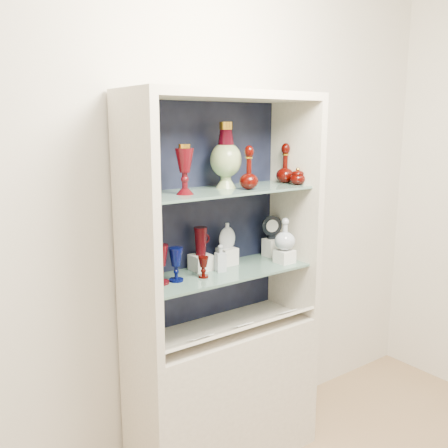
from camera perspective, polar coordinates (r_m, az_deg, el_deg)
wall_back at (r=2.63m, az=-2.83°, el=2.90°), size 3.50×0.02×2.80m
cabinet_base at (r=2.81m, az=0.00°, el=-18.83°), size 1.00×0.40×0.75m
cabinet_back_panel at (r=2.62m, az=-2.45°, el=1.20°), size 0.98×0.02×1.15m
cabinet_side_left at (r=2.23m, az=-10.03°, el=-0.83°), size 0.04×0.40×1.15m
cabinet_side_right at (r=2.77m, az=8.03°, el=1.67°), size 0.04×0.40×1.15m
cabinet_top_cap at (r=2.43m, az=0.00°, el=14.49°), size 1.00×0.40×0.04m
shelf_lower at (r=2.55m, az=-0.27°, el=-5.57°), size 0.92×0.34×0.01m
shelf_upper at (r=2.46m, az=-0.28°, el=3.82°), size 0.92×0.34×0.01m
label_ledge at (r=2.55m, az=1.49°, el=-11.95°), size 0.92×0.17×0.09m
label_card_0 at (r=2.43m, az=-2.55°, el=-12.79°), size 0.10×0.06×0.03m
label_card_1 at (r=2.74m, az=7.10°, el=-9.94°), size 0.10×0.06×0.03m
label_card_2 at (r=2.56m, az=2.08°, el=-11.47°), size 0.10×0.06×0.03m
label_card_3 at (r=2.42m, az=-2.92°, el=-12.89°), size 0.10×0.06×0.03m
pedestal_lamp_left at (r=2.29m, az=-4.52°, el=6.24°), size 0.10×0.10×0.23m
pedestal_lamp_right at (r=2.27m, az=-9.19°, el=6.26°), size 0.11×0.11×0.24m
enamel_urn at (r=2.52m, az=0.21°, el=7.87°), size 0.16×0.16×0.33m
ruby_decanter_a at (r=2.46m, az=2.87°, el=6.76°), size 0.13×0.13×0.24m
ruby_decanter_b at (r=2.74m, az=7.02°, el=7.05°), size 0.13×0.13×0.23m
lidded_bowl at (r=2.68m, az=8.42°, el=5.45°), size 0.10×0.10×0.09m
cobalt_goblet at (r=2.39m, az=-5.51°, el=-4.63°), size 0.08×0.08×0.16m
ruby_goblet_tall at (r=2.35m, az=-7.28°, el=-4.61°), size 0.10×0.10×0.19m
ruby_goblet_small at (r=2.44m, az=-2.37°, el=-4.95°), size 0.07×0.07×0.10m
riser_ruby_pitcher at (r=2.57m, az=-2.66°, el=-4.39°), size 0.10×0.10×0.08m
ruby_pitcher at (r=2.54m, az=-2.69°, el=-1.97°), size 0.11×0.08×0.14m
clear_square_bottle at (r=2.53m, az=-0.41°, el=-3.90°), size 0.06×0.06×0.14m
riser_flat_flask at (r=2.66m, az=0.36°, el=-3.69°), size 0.09×0.09×0.09m
flat_flask at (r=2.64m, az=0.36°, el=-1.28°), size 0.10×0.04×0.14m
riser_clear_round_decanter at (r=2.72m, az=6.92°, el=-3.69°), size 0.09×0.09×0.07m
clear_round_decanter at (r=2.69m, az=6.99°, el=-1.25°), size 0.13×0.13×0.17m
riser_cameo_medallion at (r=2.84m, az=5.44°, el=-2.67°), size 0.08×0.08×0.10m
cameo_medallion at (r=2.81m, az=5.49°, el=-0.32°), size 0.12×0.08×0.14m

